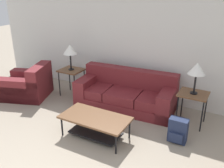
{
  "coord_description": "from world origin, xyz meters",
  "views": [
    {
      "loc": [
        2.1,
        -1.52,
        2.61
      ],
      "look_at": [
        -0.03,
        2.37,
        0.8
      ],
      "focal_mm": 40.0,
      "sensor_mm": 36.0,
      "label": 1
    }
  ],
  "objects_px": {
    "coffee_table": "(95,122)",
    "table_lamp_right": "(197,69)",
    "backpack": "(178,131)",
    "side_table_right": "(193,97)",
    "table_lamp_left": "(70,50)",
    "side_table_left": "(71,72)",
    "armchair": "(28,85)",
    "couch": "(126,94)"
  },
  "relations": [
    {
      "from": "armchair",
      "to": "side_table_right",
      "type": "relative_size",
      "value": 1.92
    },
    {
      "from": "table_lamp_right",
      "to": "backpack",
      "type": "xyz_separation_m",
      "value": [
        -0.06,
        -0.72,
        -0.93
      ]
    },
    {
      "from": "side_table_left",
      "to": "table_lamp_right",
      "type": "bearing_deg",
      "value": 0.0
    },
    {
      "from": "table_lamp_right",
      "to": "side_table_left",
      "type": "bearing_deg",
      "value": -180.0
    },
    {
      "from": "table_lamp_right",
      "to": "armchair",
      "type": "bearing_deg",
      "value": -171.08
    },
    {
      "from": "table_lamp_left",
      "to": "backpack",
      "type": "relative_size",
      "value": 1.37
    },
    {
      "from": "side_table_left",
      "to": "backpack",
      "type": "relative_size",
      "value": 1.48
    },
    {
      "from": "armchair",
      "to": "coffee_table",
      "type": "bearing_deg",
      "value": -16.3
    },
    {
      "from": "table_lamp_right",
      "to": "backpack",
      "type": "bearing_deg",
      "value": -95.02
    },
    {
      "from": "armchair",
      "to": "coffee_table",
      "type": "xyz_separation_m",
      "value": [
        2.37,
        -0.69,
        0.02
      ]
    },
    {
      "from": "side_table_left",
      "to": "coffee_table",
      "type": "bearing_deg",
      "value": -40.85
    },
    {
      "from": "coffee_table",
      "to": "backpack",
      "type": "distance_m",
      "value": 1.45
    },
    {
      "from": "side_table_left",
      "to": "backpack",
      "type": "xyz_separation_m",
      "value": [
        2.83,
        -0.72,
        -0.37
      ]
    },
    {
      "from": "coffee_table",
      "to": "table_lamp_right",
      "type": "xyz_separation_m",
      "value": [
        1.4,
        1.29,
        0.84
      ]
    },
    {
      "from": "armchair",
      "to": "side_table_left",
      "type": "height_order",
      "value": "armchair"
    },
    {
      "from": "couch",
      "to": "coffee_table",
      "type": "relative_size",
      "value": 1.8
    },
    {
      "from": "armchair",
      "to": "table_lamp_left",
      "type": "xyz_separation_m",
      "value": [
        0.88,
        0.59,
        0.86
      ]
    },
    {
      "from": "coffee_table",
      "to": "table_lamp_left",
      "type": "height_order",
      "value": "table_lamp_left"
    },
    {
      "from": "coffee_table",
      "to": "table_lamp_left",
      "type": "bearing_deg",
      "value": 139.15
    },
    {
      "from": "armchair",
      "to": "backpack",
      "type": "height_order",
      "value": "armchair"
    },
    {
      "from": "side_table_right",
      "to": "backpack",
      "type": "relative_size",
      "value": 1.48
    },
    {
      "from": "side_table_left",
      "to": "table_lamp_right",
      "type": "distance_m",
      "value": 2.94
    },
    {
      "from": "coffee_table",
      "to": "table_lamp_right",
      "type": "bearing_deg",
      "value": 42.53
    },
    {
      "from": "side_table_left",
      "to": "backpack",
      "type": "distance_m",
      "value": 2.94
    },
    {
      "from": "armchair",
      "to": "side_table_right",
      "type": "bearing_deg",
      "value": 8.92
    },
    {
      "from": "side_table_left",
      "to": "side_table_right",
      "type": "relative_size",
      "value": 1.0
    },
    {
      "from": "table_lamp_right",
      "to": "couch",
      "type": "bearing_deg",
      "value": 177.77
    },
    {
      "from": "side_table_right",
      "to": "couch",
      "type": "bearing_deg",
      "value": 177.77
    },
    {
      "from": "coffee_table",
      "to": "table_lamp_right",
      "type": "relative_size",
      "value": 2.02
    },
    {
      "from": "couch",
      "to": "table_lamp_left",
      "type": "xyz_separation_m",
      "value": [
        -1.44,
        -0.06,
        0.84
      ]
    },
    {
      "from": "armchair",
      "to": "side_table_right",
      "type": "height_order",
      "value": "armchair"
    },
    {
      "from": "table_lamp_left",
      "to": "armchair",
      "type": "bearing_deg",
      "value": -146.17
    },
    {
      "from": "armchair",
      "to": "table_lamp_left",
      "type": "relative_size",
      "value": 2.08
    },
    {
      "from": "backpack",
      "to": "table_lamp_left",
      "type": "bearing_deg",
      "value": 165.64
    },
    {
      "from": "table_lamp_left",
      "to": "table_lamp_right",
      "type": "height_order",
      "value": "same"
    },
    {
      "from": "couch",
      "to": "side_table_right",
      "type": "distance_m",
      "value": 1.48
    },
    {
      "from": "table_lamp_left",
      "to": "table_lamp_right",
      "type": "bearing_deg",
      "value": 0.0
    },
    {
      "from": "couch",
      "to": "side_table_right",
      "type": "relative_size",
      "value": 3.37
    },
    {
      "from": "side_table_right",
      "to": "armchair",
      "type": "bearing_deg",
      "value": -171.08
    },
    {
      "from": "armchair",
      "to": "side_table_left",
      "type": "distance_m",
      "value": 1.11
    },
    {
      "from": "coffee_table",
      "to": "table_lamp_left",
      "type": "xyz_separation_m",
      "value": [
        -1.49,
        1.29,
        0.84
      ]
    },
    {
      "from": "table_lamp_left",
      "to": "coffee_table",
      "type": "bearing_deg",
      "value": -40.85
    }
  ]
}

